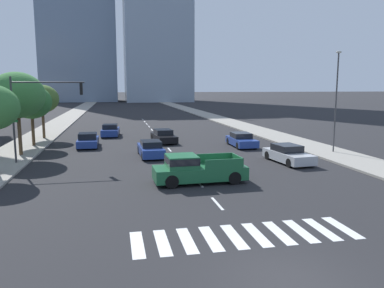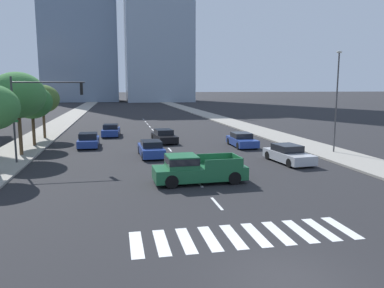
% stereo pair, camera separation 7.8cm
% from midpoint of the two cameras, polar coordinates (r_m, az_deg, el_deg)
% --- Properties ---
extents(ground_plane, '(800.00, 800.00, 0.00)m').
position_cam_midpoint_polar(ground_plane, '(11.80, 14.13, -19.64)').
color(ground_plane, '#232326').
extents(sidewalk_east, '(4.00, 260.00, 0.15)m').
position_cam_midpoint_polar(sidewalk_east, '(43.43, 12.59, 1.23)').
color(sidewalk_east, gray).
rests_on(sidewalk_east, ground).
extents(sidewalk_west, '(4.00, 260.00, 0.15)m').
position_cam_midpoint_polar(sidewalk_west, '(40.55, -23.17, 0.22)').
color(sidewalk_west, gray).
rests_on(sidewalk_west, ground).
extents(crosswalk_near, '(8.55, 2.38, 0.01)m').
position_cam_midpoint_polar(crosswalk_near, '(14.68, 8.16, -13.60)').
color(crosswalk_near, silver).
rests_on(crosswalk_near, ground).
extents(lane_divider_center, '(0.14, 50.00, 0.01)m').
position_cam_midpoint_polar(lane_divider_center, '(41.41, -4.90, 0.95)').
color(lane_divider_center, silver).
rests_on(lane_divider_center, ground).
extents(pickup_truck, '(5.42, 2.19, 1.67)m').
position_cam_midpoint_polar(pickup_truck, '(21.83, 0.59, -3.85)').
color(pickup_truck, '#1E6038').
rests_on(pickup_truck, ground).
extents(sedan_blue_0, '(1.90, 4.53, 1.30)m').
position_cam_midpoint_polar(sedan_blue_0, '(30.31, -6.18, -0.76)').
color(sedan_blue_0, navy).
rests_on(sedan_blue_0, ground).
extents(sedan_silver_1, '(2.29, 4.72, 1.32)m').
position_cam_midpoint_polar(sedan_silver_1, '(28.60, 14.50, -1.54)').
color(sedan_silver_1, '#B7BABF').
rests_on(sedan_silver_1, ground).
extents(sedan_blue_2, '(2.09, 4.42, 1.37)m').
position_cam_midpoint_polar(sedan_blue_2, '(43.60, -12.16, 2.00)').
color(sedan_blue_2, navy).
rests_on(sedan_blue_2, ground).
extents(sedan_black_3, '(2.26, 4.81, 1.29)m').
position_cam_midpoint_polar(sedan_black_3, '(37.98, -4.20, 1.16)').
color(sedan_black_3, black).
rests_on(sedan_black_3, ground).
extents(sedan_blue_4, '(1.87, 4.24, 1.34)m').
position_cam_midpoint_polar(sedan_blue_4, '(36.20, -15.41, 0.52)').
color(sedan_blue_4, navy).
rests_on(sedan_blue_4, ground).
extents(sedan_blue_5, '(1.93, 4.46, 1.29)m').
position_cam_midpoint_polar(sedan_blue_5, '(35.50, 7.65, 0.58)').
color(sedan_blue_5, navy).
rests_on(sedan_blue_5, ground).
extents(traffic_signal_far, '(5.29, 0.28, 6.12)m').
position_cam_midpoint_polar(traffic_signal_far, '(29.04, -22.02, 5.74)').
color(traffic_signal_far, '#333335').
rests_on(traffic_signal_far, sidewalk_west).
extents(street_lamp_east, '(0.50, 0.24, 8.30)m').
position_cam_midpoint_polar(street_lamp_east, '(33.34, 21.23, 6.99)').
color(street_lamp_east, '#3F3F42').
rests_on(street_lamp_east, sidewalk_east).
extents(street_tree_second, '(4.27, 4.27, 6.57)m').
position_cam_midpoint_polar(street_tree_second, '(32.67, -24.93, 6.73)').
color(street_tree_second, '#4C3823').
rests_on(street_tree_second, sidewalk_west).
extents(street_tree_third, '(3.65, 3.65, 5.59)m').
position_cam_midpoint_polar(street_tree_third, '(37.56, -23.11, 5.90)').
color(street_tree_third, '#4C3823').
rests_on(street_tree_third, sidewalk_west).
extents(street_tree_fourth, '(3.46, 3.46, 5.63)m').
position_cam_midpoint_polar(street_tree_fourth, '(42.77, -21.71, 6.38)').
color(street_tree_fourth, '#4C3823').
rests_on(street_tree_fourth, sidewalk_west).
extents(office_tower_left_skyline, '(27.42, 21.35, 87.76)m').
position_cam_midpoint_polar(office_tower_left_skyline, '(156.36, -16.84, 20.28)').
color(office_tower_left_skyline, slate).
rests_on(office_tower_left_skyline, ground).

